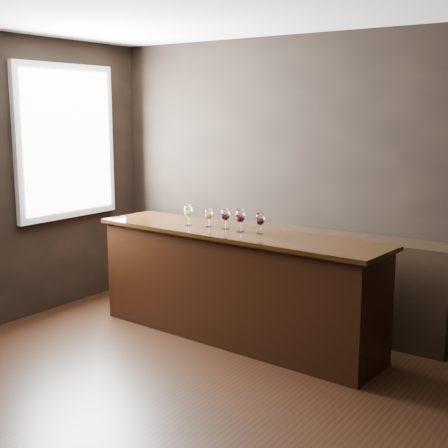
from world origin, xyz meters
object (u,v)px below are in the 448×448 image
Objects in this scene: glass_red_b at (240,216)px; glass_red_c at (260,219)px; glass_amber at (209,214)px; glass_red_a at (225,215)px; bar_counter at (235,287)px; back_bar_shelf at (316,279)px; glass_white at (188,211)px.

glass_red_b is 1.10× the size of glass_red_c.
glass_red_c reaches higher than glass_amber.
glass_red_b is (0.18, -0.04, 0.01)m from glass_red_a.
glass_amber is 0.57m from glass_red_c.
glass_amber is at bearing 177.49° from bar_counter.
glass_red_a is (-0.58, -0.70, 0.67)m from back_bar_shelf.
glass_white reaches higher than glass_amber.
glass_red_c is at bearing -105.99° from back_bar_shelf.
back_bar_shelf is (0.45, 0.72, -0.02)m from bar_counter.
glass_amber is at bearing -138.35° from back_bar_shelf.
glass_red_a is at bearing 169.12° from glass_red_b.
glass_red_b reaches higher than glass_amber.
glass_amber is at bearing 16.39° from glass_white.
glass_white reaches higher than glass_red_c.
glass_red_b reaches higher than glass_red_c.
glass_white is 1.16× the size of glass_amber.
glass_white is 0.96× the size of glass_red_b.
glass_red_b is at bearing -173.10° from glass_red_c.
glass_red_a reaches higher than back_bar_shelf.
bar_counter is 1.07× the size of back_bar_shelf.
bar_counter is 0.84m from glass_white.
glass_red_b reaches higher than back_bar_shelf.
glass_red_a is 0.38m from glass_red_c.
bar_counter reaches higher than back_bar_shelf.
glass_red_c is at bearing 7.69° from bar_counter.
glass_red_c is (-0.20, -0.71, 0.67)m from back_bar_shelf.
glass_red_a is at bearing 171.57° from bar_counter.
glass_amber is 0.83× the size of glass_red_b.
glass_red_c is at bearing 2.86° from glass_white.
glass_white reaches higher than bar_counter.
glass_red_c reaches higher than back_bar_shelf.
glass_white is 1.03× the size of glass_red_a.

